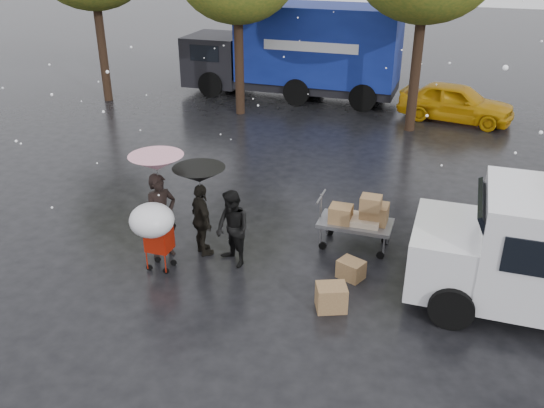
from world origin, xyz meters
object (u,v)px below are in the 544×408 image
(vendor_cart, at_px, (360,216))
(yellow_taxi, at_px, (456,102))
(shopping_cart, at_px, (153,224))
(blue_truck, at_px, (297,51))
(person_black, at_px, (202,220))
(person_pink, at_px, (162,216))

(vendor_cart, xyz_separation_m, yellow_taxi, (1.47, 9.75, -0.07))
(shopping_cart, bearing_deg, yellow_taxi, 67.37)
(blue_truck, xyz_separation_m, yellow_taxi, (6.07, -1.31, -1.10))
(person_black, height_order, blue_truck, blue_truck)
(person_pink, height_order, blue_truck, blue_truck)
(person_black, height_order, shopping_cart, person_black)
(person_black, xyz_separation_m, blue_truck, (-1.63, 12.32, 0.99))
(vendor_cart, bearing_deg, person_pink, -156.80)
(vendor_cart, relative_size, blue_truck, 0.18)
(person_pink, xyz_separation_m, yellow_taxi, (5.15, 11.33, -0.24))
(shopping_cart, xyz_separation_m, yellow_taxi, (4.98, 11.95, -0.41))
(person_black, relative_size, yellow_taxi, 0.40)
(person_black, xyz_separation_m, shopping_cart, (-0.55, -0.94, 0.30))
(person_black, bearing_deg, person_pink, 68.65)
(vendor_cart, distance_m, shopping_cart, 4.15)
(person_pink, relative_size, shopping_cart, 1.22)
(person_pink, xyz_separation_m, vendor_cart, (3.68, 1.58, -0.16))
(shopping_cart, height_order, yellow_taxi, shopping_cart)
(person_pink, xyz_separation_m, blue_truck, (-0.91, 12.64, 0.87))
(blue_truck, bearing_deg, yellow_taxi, -12.20)
(person_black, relative_size, blue_truck, 0.18)
(person_pink, height_order, person_black, person_pink)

